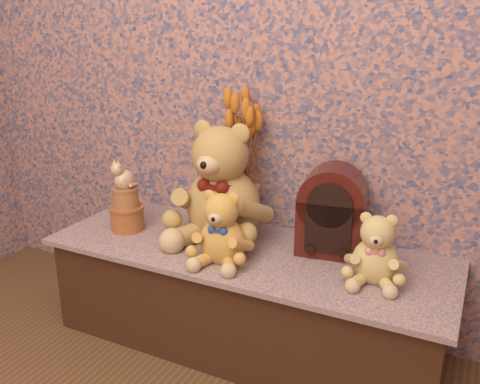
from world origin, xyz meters
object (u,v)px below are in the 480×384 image
object	(u,v)px
ceramic_vase	(246,208)
biscuit_tin_lower	(127,218)
teddy_medium	(223,223)
cat_figurine	(124,173)
teddy_large	(223,177)
cathedral_radio	(332,210)
teddy_small	(377,245)

from	to	relation	value
ceramic_vase	biscuit_tin_lower	xyz separation A→B (m)	(-0.43, -0.21, -0.04)
teddy_medium	ceramic_vase	size ratio (longest dim) A/B	1.50
teddy_medium	ceramic_vase	xyz separation A→B (m)	(-0.05, 0.29, -0.05)
teddy_medium	cat_figurine	bearing A→B (deg)	163.77
biscuit_tin_lower	cat_figurine	distance (m)	0.19
teddy_large	biscuit_tin_lower	bearing A→B (deg)	-165.31
teddy_medium	ceramic_vase	distance (m)	0.30
biscuit_tin_lower	ceramic_vase	bearing A→B (deg)	26.14
ceramic_vase	cat_figurine	size ratio (longest dim) A/B	1.53
teddy_large	teddy_medium	bearing A→B (deg)	-63.95
cathedral_radio	cat_figurine	distance (m)	0.82
ceramic_vase	biscuit_tin_lower	distance (m)	0.49
teddy_medium	biscuit_tin_lower	bearing A→B (deg)	163.77
teddy_medium	ceramic_vase	bearing A→B (deg)	92.55
cat_figurine	teddy_large	bearing A→B (deg)	36.34
teddy_small	biscuit_tin_lower	xyz separation A→B (m)	(-1.00, -0.01, -0.08)
teddy_small	ceramic_vase	size ratio (longest dim) A/B	1.35
cathedral_radio	teddy_small	bearing A→B (deg)	-46.53
teddy_small	cathedral_radio	xyz separation A→B (m)	(-0.19, 0.15, 0.04)
teddy_large	cat_figurine	distance (m)	0.40
teddy_medium	biscuit_tin_lower	size ratio (longest dim) A/B	2.08
teddy_small	cat_figurine	xyz separation A→B (m)	(-1.00, -0.01, 0.11)
teddy_small	cat_figurine	distance (m)	1.01
teddy_large	ceramic_vase	distance (m)	0.19
ceramic_vase	biscuit_tin_lower	bearing A→B (deg)	-153.86
biscuit_tin_lower	teddy_large	bearing A→B (deg)	15.90
teddy_medium	cat_figurine	xyz separation A→B (m)	(-0.48, 0.08, 0.10)
biscuit_tin_lower	cat_figurine	xyz separation A→B (m)	(0.00, 0.00, 0.19)
teddy_medium	teddy_small	size ratio (longest dim) A/B	1.11
teddy_medium	cathedral_radio	distance (m)	0.40
teddy_small	cathedral_radio	distance (m)	0.25
cathedral_radio	biscuit_tin_lower	bearing A→B (deg)	-177.09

